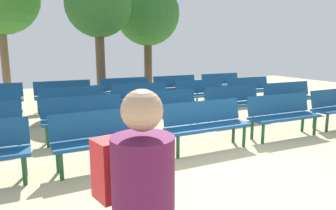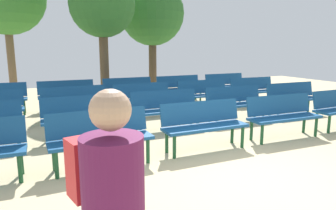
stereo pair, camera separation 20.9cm
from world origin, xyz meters
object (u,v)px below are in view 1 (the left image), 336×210
object	(u,v)px
bench_r1_c3	(234,101)
bench_r3_c3	(176,87)
bench_r0_c2	(206,122)
bench_r0_c3	(282,113)
bench_r2_c1	(73,102)
bench_r0_c1	(105,135)
bench_r2_c2	(141,97)
tree_1	(148,14)
bench_r2_c4	(250,89)
bench_r3_c4	(222,84)
bench_r1_c4	(290,96)
bench_r2_c3	(201,93)
bench_r1_c2	(166,107)
bench_r1_c1	(83,115)
bench_r3_c2	(126,90)
tree_2	(98,5)
bench_r3_c1	(64,94)

from	to	relation	value
bench_r1_c3	bench_r3_c3	xyz separation A→B (m)	(-0.01, 3.17, 0.00)
bench_r0_c2	bench_r0_c3	xyz separation A→B (m)	(1.86, -0.02, 0.00)
bench_r2_c1	bench_r0_c1	bearing A→B (deg)	-92.03
bench_r2_c2	tree_1	world-z (taller)	tree_1
bench_r0_c1	bench_r3_c3	size ratio (longest dim) A/B	1.00
bench_r2_c4	bench_r3_c4	world-z (taller)	same
bench_r2_c1	bench_r2_c2	size ratio (longest dim) A/B	1.00
bench_r0_c2	bench_r1_c4	world-z (taller)	same
bench_r2_c3	bench_r3_c4	world-z (taller)	same
bench_r2_c1	tree_1	distance (m)	6.53
bench_r0_c2	bench_r2_c2	xyz separation A→B (m)	(-0.05, 3.16, 0.00)
bench_r0_c3	bench_r1_c2	bearing A→B (deg)	141.46
bench_r1_c1	bench_r2_c3	xyz separation A→B (m)	(3.79, 1.62, 0.00)
bench_r3_c2	tree_2	size ratio (longest dim) A/B	0.37
bench_r0_c2	bench_r1_c3	xyz separation A→B (m)	(1.84, 1.55, 0.00)
bench_r2_c1	tree_2	size ratio (longest dim) A/B	0.37
bench_r0_c1	bench_r1_c3	bearing A→B (deg)	21.28
bench_r3_c1	bench_r3_c3	bearing A→B (deg)	1.14
bench_r1_c3	bench_r2_c2	bearing A→B (deg)	139.36
bench_r0_c3	bench_r2_c3	size ratio (longest dim) A/B	1.00
bench_r2_c3	bench_r3_c2	xyz separation A→B (m)	(-1.85, 1.58, 0.00)
bench_r2_c2	bench_r3_c4	size ratio (longest dim) A/B	1.00
bench_r1_c1	bench_r2_c3	size ratio (longest dim) A/B	1.00
bench_r0_c3	bench_r1_c4	size ratio (longest dim) A/B	1.00
bench_r3_c4	bench_r0_c2	bearing A→B (deg)	-128.97
tree_2	bench_r1_c3	bearing A→B (deg)	-61.77
bench_r2_c4	tree_1	bearing A→B (deg)	111.48
bench_r2_c2	tree_1	bearing A→B (deg)	65.21
bench_r1_c2	tree_2	bearing A→B (deg)	95.64
bench_r3_c3	bench_r3_c4	xyz separation A→B (m)	(1.92, 0.02, 0.00)
bench_r1_c1	tree_1	distance (m)	7.80
bench_r1_c1	bench_r3_c1	bearing A→B (deg)	91.05
bench_r1_c1	bench_r3_c3	size ratio (longest dim) A/B	1.00
bench_r2_c1	tree_2	xyz separation A→B (m)	(1.37, 2.68, 2.70)
bench_r0_c3	tree_2	distance (m)	6.90
bench_r1_c1	bench_r1_c4	world-z (taller)	same
bench_r2_c1	bench_r1_c4	bearing A→B (deg)	-17.78
bench_r0_c2	bench_r2_c2	distance (m)	3.16
bench_r0_c3	bench_r2_c4	bearing A→B (deg)	61.17
bench_r2_c3	tree_2	bearing A→B (deg)	132.48
bench_r2_c3	bench_r3_c4	distance (m)	2.45
bench_r2_c3	bench_r0_c3	bearing A→B (deg)	-88.63
bench_r2_c2	tree_2	distance (m)	3.85
bench_r1_c3	bench_r3_c2	world-z (taller)	same
tree_1	bench_r3_c2	bearing A→B (deg)	-123.80
bench_r0_c1	bench_r1_c4	xyz separation A→B (m)	(5.65, 1.58, 0.00)
bench_r0_c1	bench_r3_c3	world-z (taller)	same
bench_r3_c4	bench_r2_c2	bearing A→B (deg)	-158.00
bench_r0_c3	bench_r2_c1	bearing A→B (deg)	140.63
bench_r1_c2	bench_r2_c3	xyz separation A→B (m)	(1.93, 1.58, 0.00)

